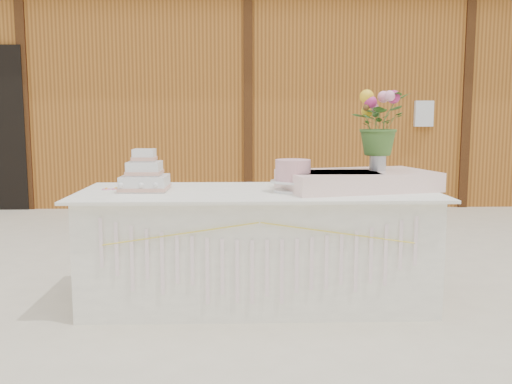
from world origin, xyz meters
TOP-DOWN VIEW (x-y plane):
  - ground at (0.00, 0.00)m, footprint 80.00×80.00m
  - barn at (-0.01, 5.99)m, footprint 12.60×4.60m
  - cake_table at (0.00, -0.00)m, footprint 2.40×1.00m
  - wedding_cake at (-0.76, 0.02)m, footprint 0.32×0.32m
  - pink_cake_stand at (0.23, -0.07)m, footprint 0.30×0.30m
  - satin_runner at (0.68, 0.04)m, footprint 1.12×0.80m
  - flower_vase at (0.83, 0.07)m, footprint 0.11×0.11m
  - bouquet at (0.83, 0.07)m, footprint 0.51×0.50m
  - loose_flowers at (-0.97, 0.01)m, footprint 0.20×0.32m

SIDE VIEW (x-z plane):
  - ground at x=0.00m, z-range 0.00..0.00m
  - cake_table at x=0.00m, z-range 0.00..0.77m
  - loose_flowers at x=-0.97m, z-range 0.77..0.79m
  - satin_runner at x=0.68m, z-range 0.77..0.90m
  - wedding_cake at x=-0.76m, z-range 0.72..1.01m
  - pink_cake_stand at x=0.23m, z-range 0.78..1.00m
  - flower_vase at x=0.83m, z-range 0.90..1.05m
  - bouquet at x=0.83m, z-range 1.05..1.48m
  - barn at x=-0.01m, z-range 0.03..3.33m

